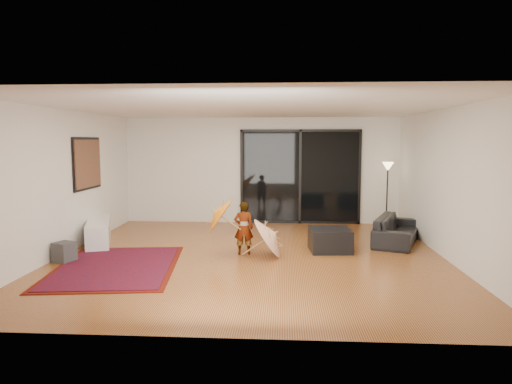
# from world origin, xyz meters

# --- Properties ---
(floor) EXTENTS (7.00, 7.00, 0.00)m
(floor) POSITION_xyz_m (0.00, 0.00, 0.00)
(floor) COLOR #A2602C
(floor) RESTS_ON ground
(ceiling) EXTENTS (7.00, 7.00, 0.00)m
(ceiling) POSITION_xyz_m (0.00, 0.00, 2.70)
(ceiling) COLOR white
(ceiling) RESTS_ON wall_back
(wall_back) EXTENTS (7.00, 0.00, 7.00)m
(wall_back) POSITION_xyz_m (0.00, 3.50, 1.35)
(wall_back) COLOR silver
(wall_back) RESTS_ON floor
(wall_front) EXTENTS (7.00, 0.00, 7.00)m
(wall_front) POSITION_xyz_m (0.00, -3.50, 1.35)
(wall_front) COLOR silver
(wall_front) RESTS_ON floor
(wall_left) EXTENTS (0.00, 7.00, 7.00)m
(wall_left) POSITION_xyz_m (-3.50, 0.00, 1.35)
(wall_left) COLOR silver
(wall_left) RESTS_ON floor
(wall_right) EXTENTS (0.00, 7.00, 7.00)m
(wall_right) POSITION_xyz_m (3.50, 0.00, 1.35)
(wall_right) COLOR silver
(wall_right) RESTS_ON floor
(sliding_door) EXTENTS (3.06, 0.07, 2.40)m
(sliding_door) POSITION_xyz_m (1.00, 3.47, 1.20)
(sliding_door) COLOR black
(sliding_door) RESTS_ON wall_back
(painting) EXTENTS (0.04, 1.28, 1.08)m
(painting) POSITION_xyz_m (-3.46, 1.00, 1.65)
(painting) COLOR black
(painting) RESTS_ON wall_left
(media_console) EXTENTS (1.01, 1.78, 0.48)m
(media_console) POSITION_xyz_m (-3.25, 0.91, 0.24)
(media_console) COLOR white
(media_console) RESTS_ON floor
(speaker) EXTENTS (0.40, 0.40, 0.35)m
(speaker) POSITION_xyz_m (-3.25, -0.58, 0.18)
(speaker) COLOR #424244
(speaker) RESTS_ON floor
(persian_rug) EXTENTS (2.27, 2.95, 0.02)m
(persian_rug) POSITION_xyz_m (-2.22, -0.85, 0.01)
(persian_rug) COLOR #4F0F06
(persian_rug) RESTS_ON floor
(sofa) EXTENTS (1.37, 2.02, 0.55)m
(sofa) POSITION_xyz_m (2.95, 1.34, 0.28)
(sofa) COLOR black
(sofa) RESTS_ON floor
(ottoman) EXTENTS (0.82, 0.82, 0.44)m
(ottoman) POSITION_xyz_m (1.48, 0.53, 0.22)
(ottoman) COLOR black
(ottoman) RESTS_ON floor
(floor_lamp) EXTENTS (0.28, 0.28, 1.60)m
(floor_lamp) POSITION_xyz_m (3.10, 3.02, 1.26)
(floor_lamp) COLOR black
(floor_lamp) RESTS_ON floor
(child) EXTENTS (0.39, 0.28, 0.99)m
(child) POSITION_xyz_m (-0.16, 0.16, 0.50)
(child) COLOR #999999
(child) RESTS_ON floor
(parasol_orange) EXTENTS (0.57, 0.76, 0.85)m
(parasol_orange) POSITION_xyz_m (-0.71, 0.11, 0.73)
(parasol_orange) COLOR orange
(parasol_orange) RESTS_ON child
(parasol_white) EXTENTS (0.63, 0.83, 0.93)m
(parasol_white) POSITION_xyz_m (0.44, 0.01, 0.50)
(parasol_white) COLOR silver
(parasol_white) RESTS_ON floor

